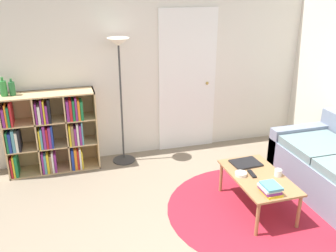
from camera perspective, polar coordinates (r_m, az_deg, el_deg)
The scene contains 12 objects.
wall_back at distance 5.08m, azimuth -2.35°, elevation 9.70°, with size 7.42×0.11×2.60m.
rug at distance 4.26m, azimuth 12.93°, elevation -12.30°, with size 1.88×1.88×0.01m.
bookshelf at distance 4.97m, azimuth -17.53°, elevation -1.04°, with size 1.12×0.34×1.04m.
floor_lamp at distance 4.75m, azimuth -7.41°, elevation 9.13°, with size 0.30×0.30×1.66m.
coffee_table at distance 4.11m, azimuth 13.59°, elevation -7.91°, with size 0.54×0.93×0.39m.
laptop at distance 4.31m, azimuth 11.77°, elevation -5.55°, with size 0.33×0.26×0.02m.
bowl at distance 4.06m, azimuth 11.05°, elevation -7.19°, with size 0.12×0.12×0.04m.
book_stack_on_table at distance 3.80m, azimuth 15.31°, elevation -9.22°, with size 0.17×0.21×0.10m.
cup at distance 4.13m, azimuth 16.43°, elevation -6.85°, with size 0.08×0.08×0.08m.
remote at distance 4.10m, azimuth 12.67°, elevation -7.12°, with size 0.06×0.16×0.02m.
bottle_left at distance 4.83m, azimuth -23.79°, elevation 5.29°, with size 0.08×0.08×0.23m.
bottle_middle at distance 4.82m, azimuth -22.67°, elevation 5.31°, with size 0.07×0.07×0.20m.
Camera 1 is at (-1.18, -2.14, 2.35)m, focal length 40.00 mm.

